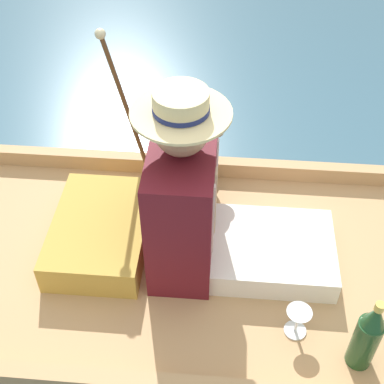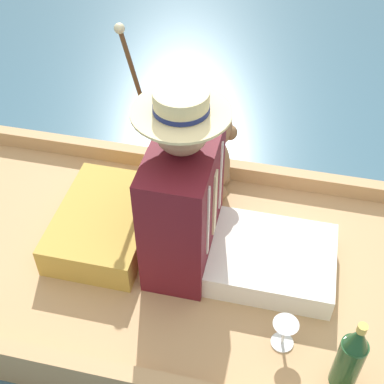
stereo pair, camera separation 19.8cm
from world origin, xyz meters
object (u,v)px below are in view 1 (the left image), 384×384
object	(u,v)px
wine_glass	(298,317)
champagne_bottle	(367,336)
seated_person	(205,209)
walking_cane	(123,98)
teddy_bear	(200,153)

from	to	relation	value
wine_glass	champagne_bottle	xyz separation A→B (m)	(0.10, 0.21, 0.07)
seated_person	walking_cane	distance (m)	0.61
walking_cane	champagne_bottle	world-z (taller)	walking_cane
champagne_bottle	walking_cane	bearing A→B (deg)	-132.54
seated_person	walking_cane	world-z (taller)	seated_person
seated_person	champagne_bottle	xyz separation A→B (m)	(0.43, 0.57, -0.12)
wine_glass	champagne_bottle	distance (m)	0.24
teddy_bear	champagne_bottle	distance (m)	1.04
wine_glass	walking_cane	bearing A→B (deg)	-136.42
teddy_bear	wine_glass	bearing A→B (deg)	28.89
seated_person	teddy_bear	distance (m)	0.41
seated_person	teddy_bear	bearing A→B (deg)	179.39
seated_person	wine_glass	size ratio (longest dim) A/B	6.43
seated_person	champagne_bottle	bearing A→B (deg)	46.29
seated_person	wine_glass	xyz separation A→B (m)	(0.33, 0.36, -0.19)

